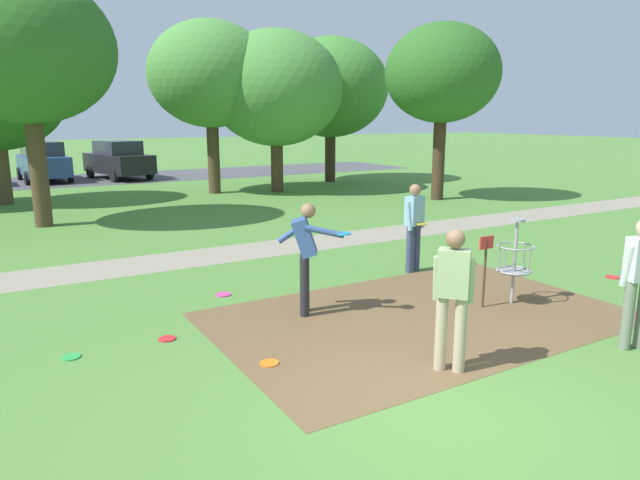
% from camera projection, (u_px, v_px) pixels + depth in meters
% --- Properties ---
extents(ground_plane, '(160.00, 160.00, 0.00)m').
position_uv_depth(ground_plane, '(438.00, 415.00, 5.72)').
color(ground_plane, '#518438').
extents(dirt_tee_pad, '(6.13, 3.92, 0.01)m').
position_uv_depth(dirt_tee_pad, '(420.00, 316.00, 8.54)').
color(dirt_tee_pad, brown).
rests_on(dirt_tee_pad, ground).
extents(disc_golf_basket, '(0.98, 0.58, 1.39)m').
position_uv_depth(disc_golf_basket, '(512.00, 258.00, 8.97)').
color(disc_golf_basket, '#9E9EA3').
rests_on(disc_golf_basket, ground).
extents(player_foreground_watching, '(0.45, 0.46, 1.71)m').
position_uv_depth(player_foreground_watching, '(453.00, 292.00, 6.52)').
color(player_foreground_watching, tan).
rests_on(player_foreground_watching, ground).
extents(player_throwing, '(0.82, 0.94, 1.71)m').
position_uv_depth(player_throwing, '(306.00, 251.00, 8.46)').
color(player_throwing, '#232328').
rests_on(player_throwing, ground).
extents(player_waiting_left, '(0.49, 0.43, 1.71)m').
position_uv_depth(player_waiting_left, '(414.00, 223.00, 10.84)').
color(player_waiting_left, '#384260').
rests_on(player_waiting_left, ground).
extents(player_waiting_right, '(0.50, 0.44, 1.71)m').
position_uv_depth(player_waiting_right, '(640.00, 277.00, 7.17)').
color(player_waiting_right, slate).
rests_on(player_waiting_right, ground).
extents(frisbee_near_basket, '(0.23, 0.23, 0.02)m').
position_uv_depth(frisbee_near_basket, '(71.00, 357.00, 7.07)').
color(frisbee_near_basket, green).
rests_on(frisbee_near_basket, ground).
extents(frisbee_mid_grass, '(0.26, 0.26, 0.02)m').
position_uv_depth(frisbee_mid_grass, '(223.00, 294.00, 9.57)').
color(frisbee_mid_grass, '#E53D99').
rests_on(frisbee_mid_grass, ground).
extents(frisbee_far_left, '(0.24, 0.24, 0.02)m').
position_uv_depth(frisbee_far_left, '(269.00, 363.00, 6.89)').
color(frisbee_far_left, orange).
rests_on(frisbee_far_left, ground).
extents(frisbee_far_right, '(0.25, 0.25, 0.02)m').
position_uv_depth(frisbee_far_right, '(613.00, 277.00, 10.60)').
color(frisbee_far_right, red).
rests_on(frisbee_far_right, ground).
extents(frisbee_scattered_a, '(0.23, 0.23, 0.02)m').
position_uv_depth(frisbee_scattered_a, '(167.00, 339.00, 7.66)').
color(frisbee_scattered_a, red).
rests_on(frisbee_scattered_a, ground).
extents(tree_near_right, '(5.24, 5.24, 6.50)m').
position_uv_depth(tree_near_right, '(330.00, 88.00, 25.62)').
color(tree_near_right, '#422D1E').
rests_on(tree_near_right, ground).
extents(tree_mid_left, '(5.26, 5.26, 6.29)m').
position_uv_depth(tree_mid_left, '(276.00, 89.00, 22.09)').
color(tree_mid_left, '#4C3823').
rests_on(tree_mid_left, ground).
extents(tree_mid_center, '(4.03, 4.03, 6.17)m').
position_uv_depth(tree_mid_center, '(442.00, 74.00, 19.78)').
color(tree_mid_center, '#422D1E').
rests_on(tree_mid_center, ground).
extents(tree_mid_right, '(4.54, 4.54, 6.63)m').
position_uv_depth(tree_mid_right, '(26.00, 49.00, 14.64)').
color(tree_mid_right, '#4C3823').
rests_on(tree_mid_right, ground).
extents(tree_far_center, '(4.71, 4.71, 6.56)m').
position_uv_depth(tree_far_center, '(210.00, 75.00, 21.49)').
color(tree_far_center, '#4C3823').
rests_on(tree_far_center, ground).
extents(parking_lot_strip, '(36.00, 6.00, 0.01)m').
position_uv_depth(parking_lot_strip, '(76.00, 180.00, 27.04)').
color(parking_lot_strip, '#4C4C51').
rests_on(parking_lot_strip, ground).
extents(parked_car_center_left, '(2.17, 4.30, 1.84)m').
position_uv_depth(parked_car_center_left, '(43.00, 162.00, 26.43)').
color(parked_car_center_left, '#2D4784').
rests_on(parked_car_center_left, ground).
extents(parked_car_center_right, '(2.75, 4.51, 1.84)m').
position_uv_depth(parked_car_center_right, '(119.00, 160.00, 27.52)').
color(parked_car_center_right, black).
rests_on(parked_car_center_right, ground).
extents(gravel_path, '(40.00, 1.52, 0.00)m').
position_uv_depth(gravel_path, '(196.00, 258.00, 12.10)').
color(gravel_path, gray).
rests_on(gravel_path, ground).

